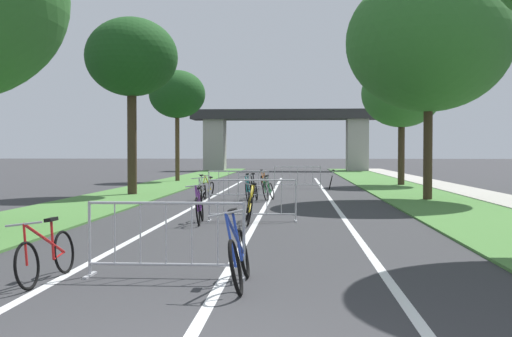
# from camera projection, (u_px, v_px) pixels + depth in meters

# --- Properties ---
(grass_verge_left) EXTENTS (3.29, 62.53, 0.05)m
(grass_verge_left) POSITION_uv_depth(u_px,v_px,m) (161.00, 186.00, 30.47)
(grass_verge_left) COLOR #477A38
(grass_verge_left) RESTS_ON ground
(grass_verge_right) EXTENTS (3.29, 62.53, 0.05)m
(grass_verge_right) POSITION_uv_depth(u_px,v_px,m) (394.00, 187.00, 29.72)
(grass_verge_right) COLOR #477A38
(grass_verge_right) RESTS_ON ground
(sidewalk_path_right) EXTENTS (1.92, 62.53, 0.08)m
(sidewalk_path_right) POSITION_uv_depth(u_px,v_px,m) (449.00, 187.00, 29.55)
(sidewalk_path_right) COLOR #ADA89E
(sidewalk_path_right) RESTS_ON ground
(lane_stripe_center) EXTENTS (0.14, 36.18, 0.01)m
(lane_stripe_center) POSITION_uv_depth(u_px,v_px,m) (269.00, 199.00, 22.62)
(lane_stripe_center) COLOR silver
(lane_stripe_center) RESTS_ON ground
(lane_stripe_right_lane) EXTENTS (0.14, 36.18, 0.01)m
(lane_stripe_right_lane) POSITION_uv_depth(u_px,v_px,m) (330.00, 199.00, 22.48)
(lane_stripe_right_lane) COLOR silver
(lane_stripe_right_lane) RESTS_ON ground
(lane_stripe_left_lane) EXTENTS (0.14, 36.18, 0.01)m
(lane_stripe_left_lane) POSITION_uv_depth(u_px,v_px,m) (209.00, 199.00, 22.77)
(lane_stripe_left_lane) COLOR silver
(lane_stripe_left_lane) RESTS_ON ground
(overpass_bridge) EXTENTS (17.12, 3.11, 5.55)m
(overpass_bridge) POSITION_uv_depth(u_px,v_px,m) (285.00, 129.00, 56.03)
(overpass_bridge) COLOR #2D2D30
(overpass_bridge) RESTS_ON ground
(tree_left_pine_far) EXTENTS (3.67, 3.67, 7.07)m
(tree_left_pine_far) POSITION_uv_depth(u_px,v_px,m) (132.00, 58.00, 24.42)
(tree_left_pine_far) COLOR #3D2D1E
(tree_left_pine_far) RESTS_ON ground
(tree_left_oak_mid) EXTENTS (3.27, 3.27, 6.48)m
(tree_left_oak_mid) POSITION_uv_depth(u_px,v_px,m) (177.00, 95.00, 35.71)
(tree_left_oak_mid) COLOR #4C3823
(tree_left_oak_mid) RESTS_ON ground
(tree_right_oak_near) EXTENTS (5.83, 5.83, 8.11)m
(tree_right_oak_near) POSITION_uv_depth(u_px,v_px,m) (429.00, 42.00, 21.72)
(tree_right_oak_near) COLOR #3D2D1E
(tree_right_oak_near) RESTS_ON ground
(tree_right_cypress_far) EXTENTS (4.09, 4.09, 6.46)m
(tree_right_cypress_far) POSITION_uv_depth(u_px,v_px,m) (402.00, 94.00, 31.40)
(tree_right_cypress_far) COLOR #3D2D1E
(tree_right_cypress_far) RESTS_ON ground
(crowd_barrier_nearest) EXTENTS (2.22, 0.45, 1.05)m
(crowd_barrier_nearest) POSITION_uv_depth(u_px,v_px,m) (166.00, 240.00, 8.48)
(crowd_barrier_nearest) COLOR #ADADB2
(crowd_barrier_nearest) RESTS_ON ground
(crowd_barrier_second) EXTENTS (2.23, 0.51, 1.05)m
(crowd_barrier_second) POSITION_uv_depth(u_px,v_px,m) (252.00, 201.00, 15.34)
(crowd_barrier_second) COLOR #ADADB2
(crowd_barrier_second) RESTS_ON ground
(crowd_barrier_third) EXTENTS (2.24, 0.55, 1.05)m
(crowd_barrier_third) POSITION_uv_depth(u_px,v_px,m) (239.00, 185.00, 22.31)
(crowd_barrier_third) COLOR #ADADB2
(crowd_barrier_third) RESTS_ON ground
(crowd_barrier_fourth) EXTENTS (2.23, 0.47, 1.05)m
(crowd_barrier_fourth) POSITION_uv_depth(u_px,v_px,m) (297.00, 178.00, 29.08)
(crowd_barrier_fourth) COLOR #ADADB2
(crowd_barrier_fourth) RESTS_ON ground
(bicycle_yellow_0) EXTENTS (0.47, 1.61, 0.92)m
(bicycle_yellow_0) POSITION_uv_depth(u_px,v_px,m) (207.00, 189.00, 22.94)
(bicycle_yellow_0) COLOR black
(bicycle_yellow_0) RESTS_ON ground
(bicycle_silver_1) EXTENTS (0.53, 1.57, 0.93)m
(bicycle_silver_1) POSITION_uv_depth(u_px,v_px,m) (202.00, 191.00, 21.84)
(bicycle_silver_1) COLOR black
(bicycle_silver_1) RESTS_ON ground
(bicycle_black_2) EXTENTS (0.59, 1.73, 0.97)m
(bicycle_black_2) POSITION_uv_depth(u_px,v_px,m) (254.00, 189.00, 22.65)
(bicycle_black_2) COLOR black
(bicycle_black_2) RESTS_ON ground
(bicycle_purple_3) EXTENTS (0.47, 1.73, 0.98)m
(bicycle_purple_3) POSITION_uv_depth(u_px,v_px,m) (199.00, 208.00, 14.87)
(bicycle_purple_3) COLOR black
(bicycle_purple_3) RESTS_ON ground
(bicycle_white_4) EXTENTS (0.55, 1.65, 0.93)m
(bicycle_white_4) POSITION_uv_depth(u_px,v_px,m) (331.00, 181.00, 28.46)
(bicycle_white_4) COLOR black
(bicycle_white_4) RESTS_ON ground
(bicycle_orange_5) EXTENTS (0.48, 1.65, 0.91)m
(bicycle_orange_5) POSITION_uv_depth(u_px,v_px,m) (264.00, 182.00, 28.68)
(bicycle_orange_5) COLOR black
(bicycle_orange_5) RESTS_ON ground
(bicycle_blue_6) EXTENTS (0.44, 1.75, 1.04)m
(bicycle_blue_6) POSITION_uv_depth(u_px,v_px,m) (239.00, 257.00, 7.92)
(bicycle_blue_6) COLOR black
(bicycle_blue_6) RESTS_ON ground
(bicycle_red_7) EXTENTS (0.50, 1.69, 0.87)m
(bicycle_red_7) POSITION_uv_depth(u_px,v_px,m) (46.00, 255.00, 8.23)
(bicycle_red_7) COLOR black
(bicycle_red_7) RESTS_ON ground
(bicycle_teal_8) EXTENTS (0.44, 1.70, 0.97)m
(bicycle_teal_8) POSITION_uv_depth(u_px,v_px,m) (248.00, 190.00, 21.82)
(bicycle_teal_8) COLOR black
(bicycle_teal_8) RESTS_ON ground
(bicycle_green_9) EXTENTS (0.61, 1.61, 0.90)m
(bicycle_green_9) POSITION_uv_depth(u_px,v_px,m) (268.00, 191.00, 21.82)
(bicycle_green_9) COLOR black
(bicycle_green_9) RESTS_ON ground
(bicycle_yellow_10) EXTENTS (0.43, 1.67, 1.00)m
(bicycle_yellow_10) POSITION_uv_depth(u_px,v_px,m) (250.00, 207.00, 14.87)
(bicycle_yellow_10) COLOR black
(bicycle_yellow_10) RESTS_ON ground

